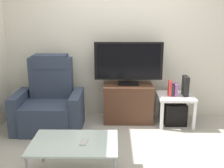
{
  "coord_description": "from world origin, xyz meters",
  "views": [
    {
      "loc": [
        -0.09,
        -3.19,
        1.68
      ],
      "look_at": [
        -0.14,
        0.5,
        0.7
      ],
      "focal_mm": 42.83,
      "sensor_mm": 36.0,
      "label": 1
    }
  ],
  "objects_px": {
    "book_leftmost": "(170,88)",
    "book_rightmost": "(175,90)",
    "television": "(129,62)",
    "side_table": "(175,100)",
    "coffee_table": "(74,144)",
    "book_middle": "(172,90)",
    "cell_phone": "(84,142)",
    "game_console": "(185,86)",
    "tv_stand": "(128,103)",
    "subwoofer_box": "(174,113)",
    "recliner_armchair": "(49,104)"
  },
  "relations": [
    {
      "from": "book_leftmost",
      "to": "book_rightmost",
      "type": "distance_m",
      "value": 0.09
    },
    {
      "from": "television",
      "to": "side_table",
      "type": "height_order",
      "value": "television"
    },
    {
      "from": "book_leftmost",
      "to": "coffee_table",
      "type": "height_order",
      "value": "book_leftmost"
    },
    {
      "from": "side_table",
      "to": "book_rightmost",
      "type": "distance_m",
      "value": 0.17
    },
    {
      "from": "book_middle",
      "to": "television",
      "type": "bearing_deg",
      "value": 168.42
    },
    {
      "from": "book_leftmost",
      "to": "coffee_table",
      "type": "distance_m",
      "value": 1.9
    },
    {
      "from": "coffee_table",
      "to": "cell_phone",
      "type": "relative_size",
      "value": 6.0
    },
    {
      "from": "book_middle",
      "to": "book_rightmost",
      "type": "relative_size",
      "value": 0.94
    },
    {
      "from": "game_console",
      "to": "cell_phone",
      "type": "bearing_deg",
      "value": -134.13
    },
    {
      "from": "tv_stand",
      "to": "book_middle",
      "type": "distance_m",
      "value": 0.72
    },
    {
      "from": "book_rightmost",
      "to": "side_table",
      "type": "bearing_deg",
      "value": 53.66
    },
    {
      "from": "book_rightmost",
      "to": "cell_phone",
      "type": "distance_m",
      "value": 1.88
    },
    {
      "from": "book_leftmost",
      "to": "book_middle",
      "type": "height_order",
      "value": "book_leftmost"
    },
    {
      "from": "book_leftmost",
      "to": "book_rightmost",
      "type": "bearing_deg",
      "value": 0.0
    },
    {
      "from": "television",
      "to": "subwoofer_box",
      "type": "relative_size",
      "value": 3.18
    },
    {
      "from": "tv_stand",
      "to": "television",
      "type": "relative_size",
      "value": 0.73
    },
    {
      "from": "tv_stand",
      "to": "subwoofer_box",
      "type": "distance_m",
      "value": 0.75
    },
    {
      "from": "side_table",
      "to": "cell_phone",
      "type": "distance_m",
      "value": 1.9
    },
    {
      "from": "side_table",
      "to": "recliner_armchair",
      "type": "bearing_deg",
      "value": -174.63
    },
    {
      "from": "game_console",
      "to": "book_leftmost",
      "type": "bearing_deg",
      "value": -173.02
    },
    {
      "from": "game_console",
      "to": "cell_phone",
      "type": "relative_size",
      "value": 2.0
    },
    {
      "from": "tv_stand",
      "to": "book_middle",
      "type": "relative_size",
      "value": 4.27
    },
    {
      "from": "side_table",
      "to": "coffee_table",
      "type": "xyz_separation_m",
      "value": [
        -1.35,
        -1.43,
        -0.02
      ]
    },
    {
      "from": "television",
      "to": "book_rightmost",
      "type": "xyz_separation_m",
      "value": [
        0.71,
        -0.14,
        -0.4
      ]
    },
    {
      "from": "book_rightmost",
      "to": "coffee_table",
      "type": "relative_size",
      "value": 0.21
    },
    {
      "from": "book_leftmost",
      "to": "cell_phone",
      "type": "xyz_separation_m",
      "value": [
        -1.15,
        -1.41,
        -0.18
      ]
    },
    {
      "from": "game_console",
      "to": "television",
      "type": "bearing_deg",
      "value": 172.97
    },
    {
      "from": "book_rightmost",
      "to": "cell_phone",
      "type": "bearing_deg",
      "value": -131.27
    },
    {
      "from": "cell_phone",
      "to": "book_leftmost",
      "type": "bearing_deg",
      "value": 55.72
    },
    {
      "from": "television",
      "to": "recliner_armchair",
      "type": "height_order",
      "value": "television"
    },
    {
      "from": "cell_phone",
      "to": "subwoofer_box",
      "type": "bearing_deg",
      "value": 53.77
    },
    {
      "from": "recliner_armchair",
      "to": "subwoofer_box",
      "type": "distance_m",
      "value": 1.93
    },
    {
      "from": "book_middle",
      "to": "cell_phone",
      "type": "distance_m",
      "value": 1.86
    },
    {
      "from": "recliner_armchair",
      "to": "game_console",
      "type": "xyz_separation_m",
      "value": [
        2.06,
        0.19,
        0.23
      ]
    },
    {
      "from": "game_console",
      "to": "cell_phone",
      "type": "xyz_separation_m",
      "value": [
        -1.4,
        -1.44,
        -0.21
      ]
    },
    {
      "from": "television",
      "to": "book_leftmost",
      "type": "relative_size",
      "value": 4.41
    },
    {
      "from": "tv_stand",
      "to": "game_console",
      "type": "xyz_separation_m",
      "value": [
        0.87,
        -0.09,
        0.31
      ]
    },
    {
      "from": "side_table",
      "to": "coffee_table",
      "type": "distance_m",
      "value": 1.97
    },
    {
      "from": "subwoofer_box",
      "to": "cell_phone",
      "type": "bearing_deg",
      "value": -131.2
    },
    {
      "from": "book_middle",
      "to": "coffee_table",
      "type": "distance_m",
      "value": 1.92
    },
    {
      "from": "recliner_armchair",
      "to": "side_table",
      "type": "height_order",
      "value": "recliner_armchair"
    },
    {
      "from": "game_console",
      "to": "coffee_table",
      "type": "distance_m",
      "value": 2.09
    },
    {
      "from": "television",
      "to": "coffee_table",
      "type": "relative_size",
      "value": 1.17
    },
    {
      "from": "recliner_armchair",
      "to": "book_rightmost",
      "type": "height_order",
      "value": "recliner_armchair"
    },
    {
      "from": "tv_stand",
      "to": "side_table",
      "type": "relative_size",
      "value": 1.42
    },
    {
      "from": "tv_stand",
      "to": "book_rightmost",
      "type": "relative_size",
      "value": 4.03
    },
    {
      "from": "coffee_table",
      "to": "side_table",
      "type": "bearing_deg",
      "value": 46.48
    },
    {
      "from": "tv_stand",
      "to": "book_rightmost",
      "type": "xyz_separation_m",
      "value": [
        0.71,
        -0.12,
        0.25
      ]
    },
    {
      "from": "subwoofer_box",
      "to": "book_leftmost",
      "type": "distance_m",
      "value": 0.42
    },
    {
      "from": "television",
      "to": "cell_phone",
      "type": "height_order",
      "value": "television"
    }
  ]
}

